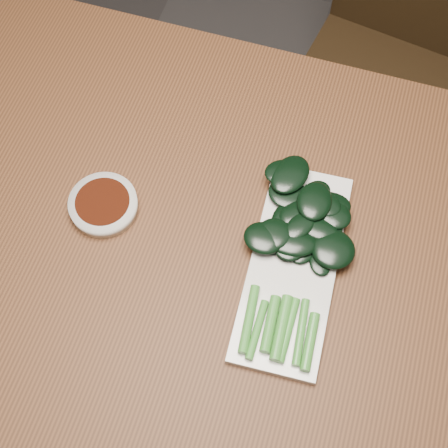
# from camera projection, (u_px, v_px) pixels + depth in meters

# --- Properties ---
(ground) EXTENTS (6.00, 6.00, 0.00)m
(ground) POSITION_uv_depth(u_px,v_px,m) (217.00, 359.00, 1.64)
(ground) COLOR #312E2E
(ground) RESTS_ON ground
(table) EXTENTS (1.40, 0.80, 0.75)m
(table) POSITION_uv_depth(u_px,v_px,m) (213.00, 258.00, 1.03)
(table) COLOR #4C2A15
(table) RESTS_ON ground
(chair_far) EXTENTS (0.44, 0.44, 0.89)m
(chair_far) POSITION_uv_depth(u_px,v_px,m) (392.00, 55.00, 1.47)
(chair_far) COLOR black
(chair_far) RESTS_ON ground
(sauce_bowl) EXTENTS (0.11, 0.11, 0.02)m
(sauce_bowl) POSITION_uv_depth(u_px,v_px,m) (103.00, 205.00, 0.98)
(sauce_bowl) COLOR silver
(sauce_bowl) RESTS_ON table
(serving_plate) EXTENTS (0.15, 0.34, 0.01)m
(serving_plate) POSITION_uv_depth(u_px,v_px,m) (293.00, 266.00, 0.94)
(serving_plate) COLOR silver
(serving_plate) RESTS_ON table
(gai_lan) EXTENTS (0.18, 0.34, 0.03)m
(gai_lan) POSITION_uv_depth(u_px,v_px,m) (300.00, 234.00, 0.94)
(gai_lan) COLOR #3E872E
(gai_lan) RESTS_ON serving_plate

